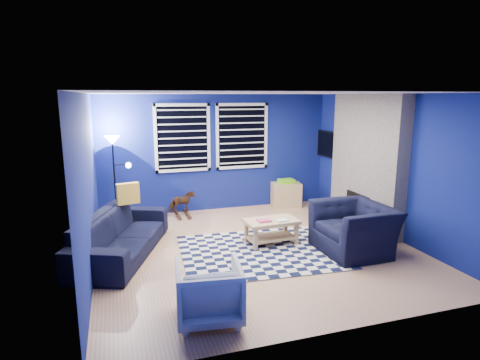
{
  "coord_description": "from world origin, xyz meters",
  "views": [
    {
      "loc": [
        -2.12,
        -5.85,
        2.46
      ],
      "look_at": [
        -0.18,
        0.3,
        1.1
      ],
      "focal_mm": 30.0,
      "sensor_mm": 36.0,
      "label": 1
    }
  ],
  "objects_px": {
    "coffee_table": "(271,226)",
    "floor_lamp": "(114,152)",
    "armchair_big": "(354,229)",
    "cabinet": "(286,194)",
    "tv": "(330,145)",
    "rocking_horse": "(182,202)",
    "sofa": "(121,234)",
    "armchair_bent": "(209,292)"
  },
  "relations": [
    {
      "from": "sofa",
      "to": "armchair_bent",
      "type": "distance_m",
      "value": 2.4
    },
    {
      "from": "rocking_horse",
      "to": "armchair_bent",
      "type": "bearing_deg",
      "value": 155.27
    },
    {
      "from": "armchair_bent",
      "to": "coffee_table",
      "type": "distance_m",
      "value": 2.5
    },
    {
      "from": "armchair_bent",
      "to": "coffee_table",
      "type": "relative_size",
      "value": 0.8
    },
    {
      "from": "coffee_table",
      "to": "cabinet",
      "type": "height_order",
      "value": "cabinet"
    },
    {
      "from": "tv",
      "to": "floor_lamp",
      "type": "bearing_deg",
      "value": 178.34
    },
    {
      "from": "rocking_horse",
      "to": "armchair_big",
      "type": "bearing_deg",
      "value": -159.94
    },
    {
      "from": "tv",
      "to": "armchair_big",
      "type": "relative_size",
      "value": 0.84
    },
    {
      "from": "sofa",
      "to": "cabinet",
      "type": "bearing_deg",
      "value": -41.68
    },
    {
      "from": "armchair_big",
      "to": "coffee_table",
      "type": "distance_m",
      "value": 1.34
    },
    {
      "from": "rocking_horse",
      "to": "cabinet",
      "type": "height_order",
      "value": "cabinet"
    },
    {
      "from": "sofa",
      "to": "coffee_table",
      "type": "bearing_deg",
      "value": -74.94
    },
    {
      "from": "armchair_bent",
      "to": "coffee_table",
      "type": "height_order",
      "value": "armchair_bent"
    },
    {
      "from": "armchair_bent",
      "to": "rocking_horse",
      "type": "relative_size",
      "value": 1.38
    },
    {
      "from": "coffee_table",
      "to": "floor_lamp",
      "type": "distance_m",
      "value": 3.35
    },
    {
      "from": "tv",
      "to": "floor_lamp",
      "type": "height_order",
      "value": "floor_lamp"
    },
    {
      "from": "tv",
      "to": "rocking_horse",
      "type": "distance_m",
      "value": 3.47
    },
    {
      "from": "armchair_big",
      "to": "floor_lamp",
      "type": "distance_m",
      "value": 4.61
    },
    {
      "from": "armchair_big",
      "to": "sofa",
      "type": "bearing_deg",
      "value": -106.81
    },
    {
      "from": "sofa",
      "to": "armchair_bent",
      "type": "xyz_separation_m",
      "value": [
        0.88,
        -2.23,
        -0.01
      ]
    },
    {
      "from": "cabinet",
      "to": "tv",
      "type": "bearing_deg",
      "value": -3.81
    },
    {
      "from": "coffee_table",
      "to": "floor_lamp",
      "type": "relative_size",
      "value": 0.54
    },
    {
      "from": "armchair_big",
      "to": "cabinet",
      "type": "height_order",
      "value": "armchair_big"
    },
    {
      "from": "floor_lamp",
      "to": "armchair_bent",
      "type": "bearing_deg",
      "value": -77.06
    },
    {
      "from": "armchair_bent",
      "to": "floor_lamp",
      "type": "relative_size",
      "value": 0.43
    },
    {
      "from": "sofa",
      "to": "rocking_horse",
      "type": "xyz_separation_m",
      "value": [
        1.26,
        1.8,
        -0.05
      ]
    },
    {
      "from": "rocking_horse",
      "to": "cabinet",
      "type": "bearing_deg",
      "value": -107.86
    },
    {
      "from": "armchair_big",
      "to": "armchair_bent",
      "type": "bearing_deg",
      "value": -66.17
    },
    {
      "from": "cabinet",
      "to": "rocking_horse",
      "type": "bearing_deg",
      "value": -166.99
    },
    {
      "from": "tv",
      "to": "rocking_horse",
      "type": "bearing_deg",
      "value": 176.77
    },
    {
      "from": "sofa",
      "to": "armchair_bent",
      "type": "height_order",
      "value": "sofa"
    },
    {
      "from": "armchair_big",
      "to": "floor_lamp",
      "type": "relative_size",
      "value": 0.69
    },
    {
      "from": "tv",
      "to": "coffee_table",
      "type": "relative_size",
      "value": 1.09
    },
    {
      "from": "tv",
      "to": "rocking_horse",
      "type": "relative_size",
      "value": 1.89
    },
    {
      "from": "rocking_horse",
      "to": "coffee_table",
      "type": "bearing_deg",
      "value": -169.94
    },
    {
      "from": "sofa",
      "to": "coffee_table",
      "type": "relative_size",
      "value": 2.54
    },
    {
      "from": "armchair_big",
      "to": "cabinet",
      "type": "bearing_deg",
      "value": 176.96
    },
    {
      "from": "sofa",
      "to": "floor_lamp",
      "type": "relative_size",
      "value": 1.36
    },
    {
      "from": "armchair_big",
      "to": "coffee_table",
      "type": "bearing_deg",
      "value": -124.01
    },
    {
      "from": "sofa",
      "to": "armchair_bent",
      "type": "bearing_deg",
      "value": -137.24
    },
    {
      "from": "rocking_horse",
      "to": "sofa",
      "type": "bearing_deg",
      "value": 125.59
    },
    {
      "from": "tv",
      "to": "coffee_table",
      "type": "bearing_deg",
      "value": -138.66
    }
  ]
}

